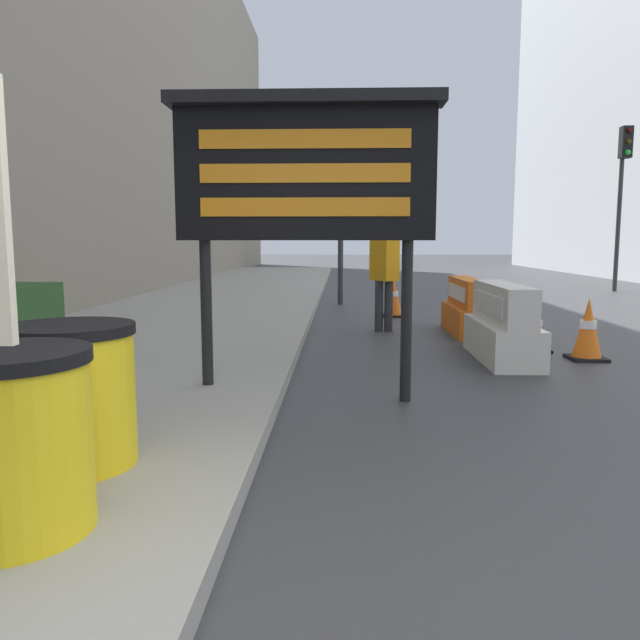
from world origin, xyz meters
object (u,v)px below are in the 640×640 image
(jersey_barrier_white, at_px, (502,327))
(traffic_light_far_side, at_px, (623,174))
(traffic_cone_near, at_px, (393,297))
(jersey_barrier_orange_near, at_px, (467,309))
(traffic_cone_mid, at_px, (588,330))
(message_board, at_px, (305,173))
(barrel_drum_foreground, at_px, (9,441))
(traffic_cone_far, at_px, (536,327))
(pedestrian_worker, at_px, (384,269))
(traffic_light_near_curb, at_px, (341,156))
(barrel_drum_middle, at_px, (72,395))

(jersey_barrier_white, relative_size, traffic_light_far_side, 0.39)
(jersey_barrier_white, xyz_separation_m, traffic_cone_near, (-0.96, 4.21, -0.03))
(jersey_barrier_orange_near, relative_size, traffic_light_far_side, 0.37)
(traffic_cone_mid, bearing_deg, message_board, -148.13)
(barrel_drum_foreground, bearing_deg, traffic_cone_far, 53.93)
(jersey_barrier_white, height_order, pedestrian_worker, pedestrian_worker)
(traffic_light_far_side, bearing_deg, traffic_cone_far, -118.16)
(jersey_barrier_white, height_order, traffic_light_near_curb, traffic_light_near_curb)
(jersey_barrier_white, relative_size, traffic_cone_mid, 2.35)
(traffic_cone_mid, relative_size, traffic_light_near_curb, 0.17)
(message_board, relative_size, traffic_cone_mid, 3.55)
(barrel_drum_foreground, height_order, traffic_cone_mid, barrel_drum_foreground)
(jersey_barrier_white, bearing_deg, traffic_cone_mid, 1.49)
(barrel_drum_foreground, height_order, pedestrian_worker, pedestrian_worker)
(traffic_light_near_curb, bearing_deg, message_board, -91.90)
(barrel_drum_foreground, xyz_separation_m, jersey_barrier_white, (3.38, 4.84, -0.15))
(traffic_cone_far, height_order, traffic_light_near_curb, traffic_light_near_curb)
(barrel_drum_foreground, xyz_separation_m, traffic_light_near_curb, (1.42, 11.17, 2.68))
(traffic_cone_near, bearing_deg, jersey_barrier_white, -77.12)
(barrel_drum_middle, xyz_separation_m, message_board, (1.22, 2.02, 1.45))
(traffic_cone_near, bearing_deg, barrel_drum_foreground, -104.92)
(barrel_drum_foreground, distance_m, traffic_cone_mid, 6.56)
(traffic_light_near_curb, bearing_deg, jersey_barrier_orange_near, -64.86)
(jersey_barrier_orange_near, xyz_separation_m, traffic_cone_far, (0.57, -1.58, -0.06))
(pedestrian_worker, bearing_deg, traffic_cone_near, -42.56)
(barrel_drum_middle, xyz_separation_m, jersey_barrier_orange_near, (3.46, 6.17, -0.18))
(jersey_barrier_white, relative_size, jersey_barrier_orange_near, 1.06)
(traffic_cone_near, bearing_deg, traffic_cone_far, -67.20)
(barrel_drum_foreground, xyz_separation_m, message_board, (1.14, 2.85, 1.45))
(pedestrian_worker, bearing_deg, jersey_barrier_white, 175.10)
(message_board, xyz_separation_m, traffic_light_far_side, (7.94, 12.16, 1.21))
(traffic_light_near_curb, relative_size, pedestrian_worker, 2.71)
(jersey_barrier_white, distance_m, traffic_light_far_side, 11.99)
(jersey_barrier_orange_near, distance_m, traffic_light_far_side, 10.24)
(jersey_barrier_orange_near, bearing_deg, barrel_drum_middle, -119.27)
(traffic_cone_far, relative_size, pedestrian_worker, 0.39)
(message_board, height_order, traffic_cone_mid, message_board)
(traffic_cone_far, bearing_deg, jersey_barrier_white, -134.95)
(traffic_light_near_curb, bearing_deg, pedestrian_worker, -80.17)
(traffic_cone_far, bearing_deg, traffic_cone_mid, -50.35)
(jersey_barrier_white, bearing_deg, message_board, -138.24)
(traffic_cone_near, relative_size, traffic_light_near_curb, 0.17)
(barrel_drum_foreground, xyz_separation_m, traffic_cone_far, (3.94, 5.41, -0.24))
(barrel_drum_middle, relative_size, message_board, 0.31)
(traffic_cone_far, height_order, pedestrian_worker, pedestrian_worker)
(traffic_cone_mid, bearing_deg, jersey_barrier_white, -178.51)
(message_board, relative_size, pedestrian_worker, 1.60)
(jersey_barrier_white, bearing_deg, barrel_drum_middle, -130.72)
(traffic_cone_near, bearing_deg, barrel_drum_middle, -106.87)
(message_board, xyz_separation_m, traffic_cone_far, (2.80, 2.57, -1.69))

